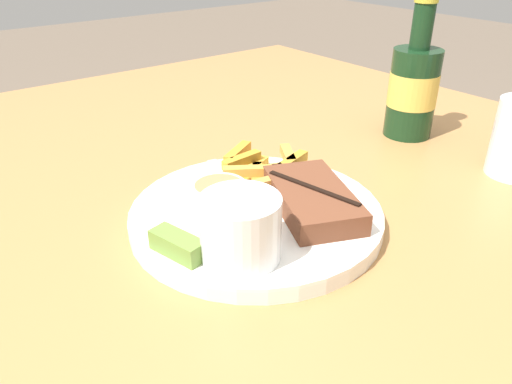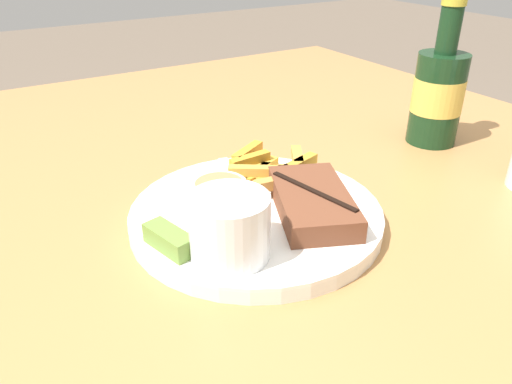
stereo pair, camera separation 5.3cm
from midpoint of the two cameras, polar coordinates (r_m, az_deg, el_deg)
name	(u,v)px [view 1 (the left image)]	position (r m, az deg, el deg)	size (l,w,h in m)	color
dining_table	(256,274)	(0.59, -2.61, -9.48)	(1.37, 1.23, 0.77)	#A87542
dinner_plate	(256,215)	(0.55, -2.79, -2.76)	(0.27, 0.27, 0.02)	white
steak_portion	(312,198)	(0.54, 3.64, -0.81)	(0.15, 0.12, 0.03)	brown
fries_pile	(263,170)	(0.60, -1.79, 2.51)	(0.15, 0.11, 0.02)	orange
coleslaw_cup	(240,225)	(0.45, -5.19, -3.87)	(0.07, 0.07, 0.06)	white
dipping_sauce_cup	(219,196)	(0.53, -7.06, -0.54)	(0.06, 0.06, 0.03)	silver
pickle_spear	(178,245)	(0.47, -12.15, -6.04)	(0.06, 0.03, 0.02)	olive
fork_utensil	(230,180)	(0.60, -5.52, 1.30)	(0.13, 0.04, 0.00)	#B7B7BC
beer_bottle	(413,87)	(0.79, 15.68, 11.44)	(0.07, 0.07, 0.21)	#143319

